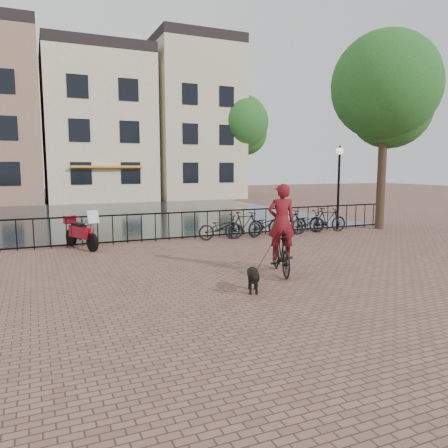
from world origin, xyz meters
name	(u,v)px	position (x,y,z in m)	size (l,w,h in m)	color
ground	(285,302)	(0.00, 0.00, 0.00)	(100.00, 100.00, 0.00)	brown
canal_water	(122,215)	(0.00, 17.30, 0.00)	(20.00, 20.00, 0.00)	black
railing	(169,227)	(0.00, 8.00, 0.50)	(20.00, 0.05, 1.02)	black
canal_house_mid	(96,126)	(0.50, 30.00, 5.90)	(8.00, 9.50, 11.80)	#C1B692
canal_house_right	(190,121)	(8.50, 30.00, 6.65)	(7.00, 9.00, 13.30)	beige
tree_near_right	(386,86)	(9.20, 7.30, 5.97)	(4.48, 4.48, 8.24)	black
tree_far_right	(240,123)	(12.00, 27.00, 6.35)	(4.76, 4.76, 8.76)	black
lamp_post	(339,174)	(7.20, 7.60, 2.38)	(0.30, 0.30, 3.45)	black
cyclist	(281,234)	(1.13, 2.05, 1.00)	(1.11, 1.99, 2.62)	black
dog	(253,279)	(-0.24, 0.91, 0.29)	(0.60, 0.89, 0.58)	black
motorcycle	(81,228)	(-3.08, 7.57, 0.67)	(1.11, 1.91, 1.34)	maroon
parked_bike_0	(221,227)	(1.80, 7.40, 0.45)	(0.60, 1.72, 0.90)	black
parked_bike_1	(244,225)	(2.75, 7.40, 0.50)	(0.47, 1.66, 1.00)	black
parked_bike_2	(267,225)	(3.70, 7.40, 0.45)	(0.60, 1.72, 0.90)	black
parked_bike_3	(288,222)	(4.65, 7.40, 0.50)	(0.47, 1.66, 1.00)	black
parked_bike_4	(308,222)	(5.60, 7.40, 0.45)	(0.60, 1.72, 0.90)	black
parked_bike_5	(328,220)	(6.55, 7.40, 0.50)	(0.47, 1.66, 1.00)	black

